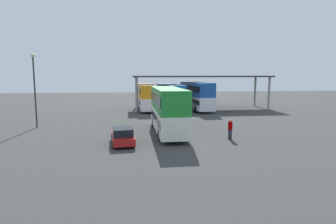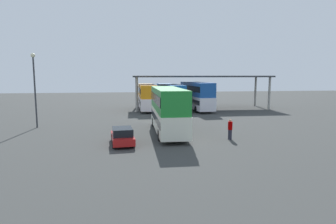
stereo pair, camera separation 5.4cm
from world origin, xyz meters
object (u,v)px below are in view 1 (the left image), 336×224
at_px(double_decker_mid_row, 170,96).
at_px(parked_hatchback, 122,136).
at_px(lamppost_tall, 34,81).
at_px(double_decker_far_right, 196,95).
at_px(double_decker_main, 168,108).
at_px(double_decker_near_canopy, 147,96).
at_px(pedestrian_waiting, 230,129).

bearing_deg(double_decker_mid_row, parked_hatchback, 158.09).
xyz_separation_m(double_decker_mid_row, lamppost_tall, (-16.27, -13.75, 2.63)).
xyz_separation_m(parked_hatchback, double_decker_far_right, (11.33, 21.33, 1.73)).
height_order(double_decker_main, parked_hatchback, double_decker_main).
height_order(double_decker_near_canopy, pedestrian_waiting, double_decker_near_canopy).
height_order(double_decker_near_canopy, lamppost_tall, lamppost_tall).
relative_size(parked_hatchback, double_decker_far_right, 0.36).
distance_m(double_decker_main, double_decker_far_right, 18.68).
bearing_deg(lamppost_tall, pedestrian_waiting, -24.45).
relative_size(double_decker_main, lamppost_tall, 1.38).
height_order(double_decker_mid_row, double_decker_far_right, double_decker_far_right).
height_order(parked_hatchback, double_decker_mid_row, double_decker_mid_row).
distance_m(double_decker_main, double_decker_near_canopy, 18.31).
xyz_separation_m(double_decker_near_canopy, lamppost_tall, (-12.56, -13.73, 2.65)).
xyz_separation_m(double_decker_main, double_decker_far_right, (7.08, 17.29, 0.06)).
height_order(double_decker_main, double_decker_near_canopy, double_decker_main).
distance_m(double_decker_far_right, lamppost_tall, 24.11).
height_order(double_decker_far_right, pedestrian_waiting, double_decker_far_right).
height_order(double_decker_main, pedestrian_waiting, double_decker_main).
bearing_deg(pedestrian_waiting, double_decker_near_canopy, -169.16).
bearing_deg(lamppost_tall, double_decker_main, -19.03).
relative_size(double_decker_far_right, pedestrian_waiting, 6.15).
xyz_separation_m(parked_hatchback, lamppost_tall, (-9.00, 8.62, 4.19)).
distance_m(parked_hatchback, double_decker_near_canopy, 22.68).
distance_m(lamppost_tall, pedestrian_waiting, 20.26).
bearing_deg(double_decker_far_right, double_decker_main, 153.48).
bearing_deg(double_decker_near_canopy, parked_hatchback, 171.41).
relative_size(parked_hatchback, double_decker_near_canopy, 0.38).
xyz_separation_m(double_decker_near_canopy, pedestrian_waiting, (5.53, -21.95, -1.32)).
bearing_deg(double_decker_mid_row, pedestrian_waiting, -179.18).
bearing_deg(double_decker_far_right, lamppost_tall, 117.77).
height_order(double_decker_main, double_decker_far_right, double_decker_far_right).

